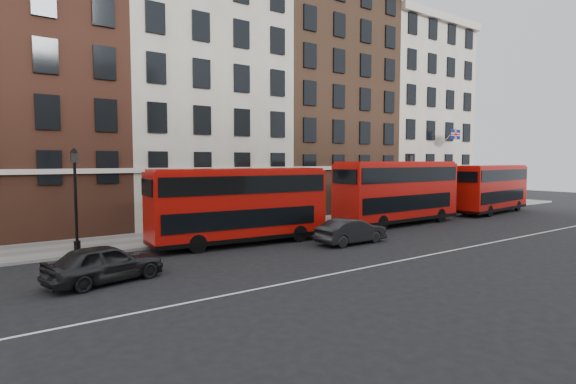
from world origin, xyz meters
TOP-DOWN VIEW (x-y plane):
  - ground at (0.00, 0.00)m, footprint 120.00×120.00m
  - pavement at (0.00, 10.50)m, footprint 80.00×5.00m
  - kerb at (0.00, 8.00)m, footprint 80.00×0.30m
  - road_centre_line at (0.00, -2.00)m, footprint 70.00×0.12m
  - building_terrace at (-0.31, 17.88)m, footprint 64.00×11.95m
  - bus_b at (-2.50, 6.27)m, footprint 10.59×3.38m
  - bus_c at (11.19, 6.26)m, footprint 11.41×3.05m
  - bus_d at (24.11, 6.26)m, footprint 10.70×3.75m
  - car_rear at (-10.86, 2.33)m, footprint 4.84×2.78m
  - car_front at (2.89, 2.66)m, footprint 4.49×1.61m
  - lamp_post_left at (-10.71, 8.45)m, footprint 0.44×0.44m
  - lamp_post_right at (15.80, 8.92)m, footprint 0.44×0.44m
  - traffic_light at (24.93, 8.47)m, footprint 0.25×0.45m
  - iron_railings at (0.00, 12.70)m, footprint 6.60×0.06m

SIDE VIEW (x-z plane):
  - ground at x=0.00m, z-range 0.00..0.00m
  - road_centre_line at x=0.00m, z-range 0.00..0.01m
  - pavement at x=0.00m, z-range 0.00..0.15m
  - kerb at x=0.00m, z-range 0.00..0.16m
  - iron_railings at x=0.00m, z-range 0.15..1.15m
  - car_front at x=2.89m, z-range 0.00..1.47m
  - car_rear at x=-10.86m, z-range 0.00..1.55m
  - bus_b at x=-2.50m, z-range 0.16..4.54m
  - bus_d at x=24.11m, z-range 0.16..4.56m
  - traffic_light at x=24.93m, z-range 0.81..4.08m
  - bus_c at x=11.19m, z-range 0.17..4.93m
  - lamp_post_left at x=-10.71m, z-range 0.42..5.74m
  - lamp_post_right at x=15.80m, z-range 0.42..5.74m
  - building_terrace at x=-0.31m, z-range -0.76..21.24m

